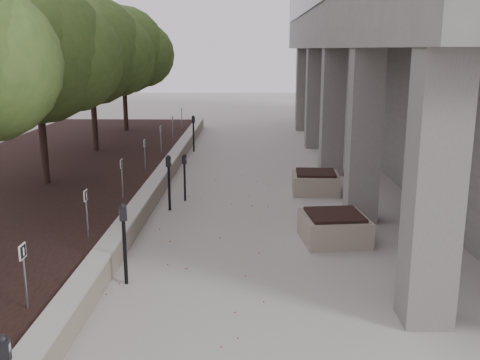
# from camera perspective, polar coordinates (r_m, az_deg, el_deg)

# --- Properties ---
(ground) EXTENTS (90.00, 90.00, 0.00)m
(ground) POSITION_cam_1_polar(r_m,az_deg,el_deg) (7.77, -5.18, -17.45)
(ground) COLOR #A6A198
(ground) RESTS_ON ground
(retaining_wall) EXTENTS (0.39, 26.00, 0.50)m
(retaining_wall) POSITION_cam_1_polar(r_m,az_deg,el_deg) (16.28, -8.20, 0.01)
(retaining_wall) COLOR gray
(retaining_wall) RESTS_ON ground
(planting_bed) EXTENTS (7.00, 26.00, 0.40)m
(planting_bed) POSITION_cam_1_polar(r_m,az_deg,el_deg) (17.27, -20.32, -0.10)
(planting_bed) COLOR black
(planting_bed) RESTS_ON ground
(crabapple_tree_3) EXTENTS (4.60, 4.00, 5.44)m
(crabapple_tree_3) POSITION_cam_1_polar(r_m,az_deg,el_deg) (15.69, -20.09, 9.46)
(crabapple_tree_3) COLOR #395922
(crabapple_tree_3) RESTS_ON planting_bed
(crabapple_tree_4) EXTENTS (4.60, 4.00, 5.44)m
(crabapple_tree_4) POSITION_cam_1_polar(r_m,az_deg,el_deg) (20.43, -15.07, 10.53)
(crabapple_tree_4) COLOR #395922
(crabapple_tree_4) RESTS_ON planting_bed
(crabapple_tree_5) EXTENTS (4.60, 4.00, 5.44)m
(crabapple_tree_5) POSITION_cam_1_polar(r_m,az_deg,el_deg) (25.27, -11.93, 11.16)
(crabapple_tree_5) COLOR #395922
(crabapple_tree_5) RESTS_ON planting_bed
(parking_sign_2) EXTENTS (0.04, 0.22, 0.96)m
(parking_sign_2) POSITION_cam_1_polar(r_m,az_deg,el_deg) (8.39, -21.32, -9.26)
(parking_sign_2) COLOR black
(parking_sign_2) RESTS_ON planting_bed
(parking_sign_3) EXTENTS (0.04, 0.22, 0.96)m
(parking_sign_3) POSITION_cam_1_polar(r_m,az_deg,el_deg) (11.05, -15.52, -3.40)
(parking_sign_3) COLOR black
(parking_sign_3) RESTS_ON planting_bed
(parking_sign_4) EXTENTS (0.04, 0.22, 0.96)m
(parking_sign_4) POSITION_cam_1_polar(r_m,az_deg,el_deg) (13.85, -12.06, 0.16)
(parking_sign_4) COLOR black
(parking_sign_4) RESTS_ON planting_bed
(parking_sign_5) EXTENTS (0.04, 0.22, 0.96)m
(parking_sign_5) POSITION_cam_1_polar(r_m,az_deg,el_deg) (16.72, -9.78, 2.51)
(parking_sign_5) COLOR black
(parking_sign_5) RESTS_ON planting_bed
(parking_sign_6) EXTENTS (0.04, 0.22, 0.96)m
(parking_sign_6) POSITION_cam_1_polar(r_m,az_deg,el_deg) (19.63, -8.16, 4.17)
(parking_sign_6) COLOR black
(parking_sign_6) RESTS_ON planting_bed
(parking_sign_7) EXTENTS (0.04, 0.22, 0.96)m
(parking_sign_7) POSITION_cam_1_polar(r_m,az_deg,el_deg) (22.57, -6.96, 5.39)
(parking_sign_7) COLOR black
(parking_sign_7) RESTS_ON planting_bed
(parking_sign_8) EXTENTS (0.04, 0.22, 0.96)m
(parking_sign_8) POSITION_cam_1_polar(r_m,az_deg,el_deg) (25.52, -6.04, 6.33)
(parking_sign_8) COLOR black
(parking_sign_8) RESTS_ON planting_bed
(parking_meter_2) EXTENTS (0.17, 0.14, 1.45)m
(parking_meter_2) POSITION_cam_1_polar(r_m,az_deg,el_deg) (9.70, -11.83, -6.49)
(parking_meter_2) COLOR black
(parking_meter_2) RESTS_ON ground
(parking_meter_3) EXTENTS (0.15, 0.13, 1.28)m
(parking_meter_3) POSITION_cam_1_polar(r_m,az_deg,el_deg) (14.77, -5.73, 0.26)
(parking_meter_3) COLOR black
(parking_meter_3) RESTS_ON ground
(parking_meter_4) EXTENTS (0.16, 0.12, 1.42)m
(parking_meter_4) POSITION_cam_1_polar(r_m,az_deg,el_deg) (13.92, -7.33, -0.30)
(parking_meter_4) COLOR black
(parking_meter_4) RESTS_ON ground
(parking_meter_5) EXTENTS (0.16, 0.13, 1.44)m
(parking_meter_5) POSITION_cam_1_polar(r_m,az_deg,el_deg) (21.92, -4.82, 4.80)
(parking_meter_5) COLOR black
(parking_meter_5) RESTS_ON ground
(planter_front) EXTENTS (1.46, 1.46, 0.62)m
(planter_front) POSITION_cam_1_polar(r_m,az_deg,el_deg) (11.87, 9.69, -4.81)
(planter_front) COLOR gray
(planter_front) RESTS_ON ground
(planter_back) EXTENTS (1.35, 1.35, 0.60)m
(planter_back) POSITION_cam_1_polar(r_m,az_deg,el_deg) (15.80, 7.78, -0.20)
(planter_back) COLOR gray
(planter_back) RESTS_ON ground
(berry_scatter) EXTENTS (3.30, 14.10, 0.02)m
(berry_scatter) POSITION_cam_1_polar(r_m,az_deg,el_deg) (12.32, -3.15, -5.41)
(berry_scatter) COLOR maroon
(berry_scatter) RESTS_ON ground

